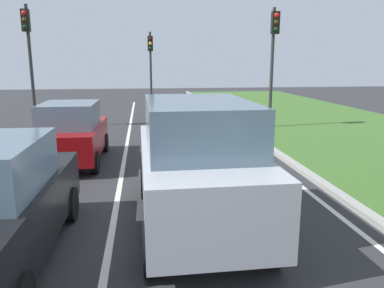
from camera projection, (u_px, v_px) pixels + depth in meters
ground_plane at (147, 154)px, 12.16m from camera, size 60.00×60.00×0.00m
lane_line_center at (125, 155)px, 12.07m from camera, size 0.12×32.00×0.01m
lane_line_right_edge at (256, 151)px, 12.62m from camera, size 0.12×32.00×0.01m
curb_right at (271, 149)px, 12.67m from camera, size 0.24×48.00×0.12m
car_suv_ahead at (197, 164)px, 6.66m from camera, size 2.01×4.52×2.28m
car_hatchback_far at (72, 133)px, 10.97m from camera, size 1.76×3.72×1.78m
traffic_light_near_right at (274, 47)px, 16.11m from camera, size 0.32×0.50×5.11m
traffic_light_overhead_left at (28, 46)px, 16.07m from camera, size 0.32×0.50×5.25m
traffic_light_far_median at (151, 57)px, 23.46m from camera, size 0.32×0.50×4.67m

